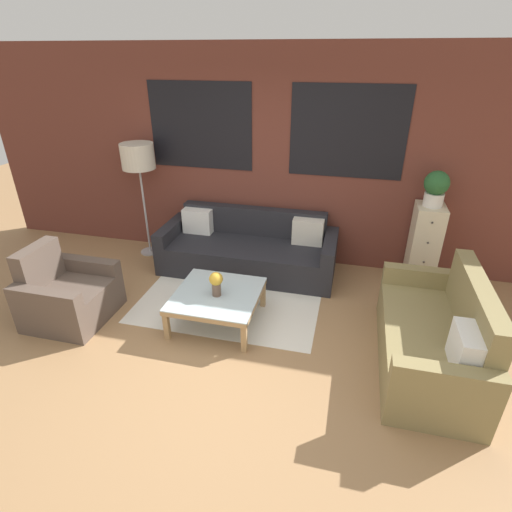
{
  "coord_description": "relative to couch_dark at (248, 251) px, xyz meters",
  "views": [
    {
      "loc": [
        1.07,
        -2.71,
        2.67
      ],
      "look_at": [
        0.08,
        1.3,
        0.55
      ],
      "focal_mm": 28.0,
      "sensor_mm": 36.0,
      "label": 1
    }
  ],
  "objects": [
    {
      "name": "rug",
      "position": [
        -0.02,
        -0.7,
        -0.27
      ],
      "size": [
        2.13,
        1.7,
        0.0
      ],
      "color": "silver",
      "rests_on": "ground_plane"
    },
    {
      "name": "settee_vintage",
      "position": [
        2.15,
        -1.43,
        0.03
      ],
      "size": [
        0.8,
        1.69,
        0.92
      ],
      "color": "olive",
      "rests_on": "ground_plane"
    },
    {
      "name": "armchair_corner",
      "position": [
        -1.65,
        -1.56,
        0.0
      ],
      "size": [
        0.8,
        0.85,
        0.84
      ],
      "color": "brown",
      "rests_on": "ground_plane"
    },
    {
      "name": "floor_lamp",
      "position": [
        -1.56,
        0.14,
        1.11
      ],
      "size": [
        0.44,
        0.44,
        1.6
      ],
      "color": "#B2B2B7",
      "rests_on": "ground_plane"
    },
    {
      "name": "couch_dark",
      "position": [
        0.0,
        0.0,
        0.0
      ],
      "size": [
        2.32,
        0.88,
        0.78
      ],
      "color": "#232328",
      "rests_on": "ground_plane"
    },
    {
      "name": "drawer_cabinet",
      "position": [
        2.22,
        0.2,
        0.24
      ],
      "size": [
        0.34,
        0.43,
        1.04
      ],
      "color": "beige",
      "rests_on": "ground_plane"
    },
    {
      "name": "potted_plant",
      "position": [
        2.22,
        0.2,
        0.99
      ],
      "size": [
        0.29,
        0.29,
        0.42
      ],
      "color": "silver",
      "rests_on": "drawer_cabinet"
    },
    {
      "name": "ground_plane",
      "position": [
        0.19,
        -1.95,
        -0.28
      ],
      "size": [
        16.0,
        16.0,
        0.0
      ],
      "primitive_type": "plane",
      "color": "#9E754C"
    },
    {
      "name": "wall_back_brick",
      "position": [
        0.19,
        0.49,
        1.13
      ],
      "size": [
        8.4,
        0.09,
        2.8
      ],
      "color": "brown",
      "rests_on": "ground_plane"
    },
    {
      "name": "flower_vase",
      "position": [
        -0.01,
        -1.29,
        0.25
      ],
      "size": [
        0.14,
        0.14,
        0.27
      ],
      "color": "brown",
      "rests_on": "coffee_table"
    },
    {
      "name": "coffee_table",
      "position": [
        -0.02,
        -1.25,
        0.04
      ],
      "size": [
        0.9,
        0.9,
        0.37
      ],
      "color": "silver",
      "rests_on": "ground_plane"
    }
  ]
}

